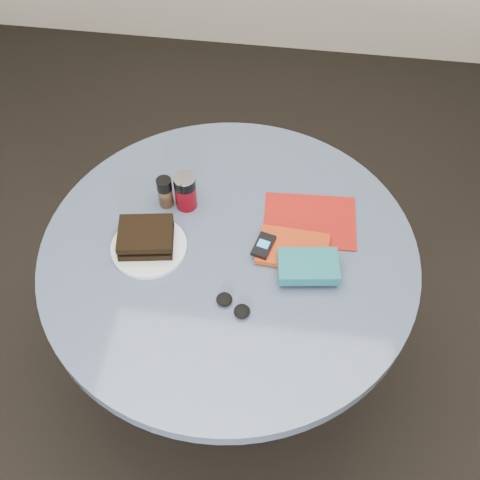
# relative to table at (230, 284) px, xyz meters

# --- Properties ---
(ground) EXTENTS (4.00, 4.00, 0.00)m
(ground) POSITION_rel_table_xyz_m (0.00, 0.00, -0.59)
(ground) COLOR black
(ground) RESTS_ON ground
(table) EXTENTS (1.00, 1.00, 0.75)m
(table) POSITION_rel_table_xyz_m (0.00, 0.00, 0.00)
(table) COLOR black
(table) RESTS_ON ground
(plate) EXTENTS (0.25, 0.25, 0.01)m
(plate) POSITION_rel_table_xyz_m (-0.21, -0.02, 0.17)
(plate) COLOR white
(plate) RESTS_ON table
(sandwich) EXTENTS (0.16, 0.14, 0.05)m
(sandwich) POSITION_rel_table_xyz_m (-0.22, -0.01, 0.20)
(sandwich) COLOR black
(sandwich) RESTS_ON plate
(soda_can) EXTENTS (0.07, 0.07, 0.11)m
(soda_can) POSITION_rel_table_xyz_m (-0.14, 0.14, 0.22)
(soda_can) COLOR maroon
(soda_can) RESTS_ON table
(pepper_grinder) EXTENTS (0.05, 0.05, 0.10)m
(pepper_grinder) POSITION_rel_table_xyz_m (-0.20, 0.14, 0.21)
(pepper_grinder) COLOR #4B3520
(pepper_grinder) RESTS_ON table
(magazine) EXTENTS (0.26, 0.20, 0.00)m
(magazine) POSITION_rel_table_xyz_m (0.20, 0.13, 0.17)
(magazine) COLOR maroon
(magazine) RESTS_ON table
(red_book) EXTENTS (0.19, 0.13, 0.02)m
(red_book) POSITION_rel_table_xyz_m (0.17, 0.02, 0.18)
(red_book) COLOR #A9310D
(red_book) RESTS_ON magazine
(novel) EXTENTS (0.17, 0.12, 0.03)m
(novel) POSITION_rel_table_xyz_m (0.21, -0.05, 0.20)
(novel) COLOR #155964
(novel) RESTS_ON red_book
(mp3_player) EXTENTS (0.06, 0.08, 0.01)m
(mp3_player) POSITION_rel_table_xyz_m (0.09, 0.01, 0.19)
(mp3_player) COLOR black
(mp3_player) RESTS_ON red_book
(headphones) EXTENTS (0.10, 0.08, 0.02)m
(headphones) POSITION_rel_table_xyz_m (0.04, -0.17, 0.17)
(headphones) COLOR black
(headphones) RESTS_ON table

